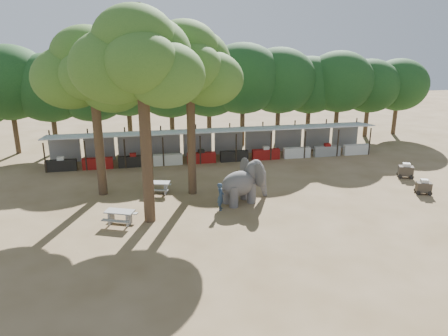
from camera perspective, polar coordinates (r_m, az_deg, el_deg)
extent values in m
plane|color=brown|center=(25.13, 4.45, -7.63)|extent=(100.00, 100.00, 0.00)
cube|color=#B0B3B8|center=(37.32, -1.12, 4.94)|extent=(28.00, 2.99, 0.39)
cylinder|color=#2D2319|center=(36.38, -20.68, 1.34)|extent=(0.12, 0.12, 2.40)
cylinder|color=#2D2319|center=(38.90, -20.10, 2.72)|extent=(0.12, 0.12, 2.80)
cube|color=black|center=(36.82, -20.49, 0.32)|extent=(2.38, 0.50, 0.90)
cube|color=gray|center=(38.95, -20.05, 2.13)|extent=(2.52, 0.12, 2.00)
cylinder|color=#2D2319|center=(35.99, -16.29, 1.61)|extent=(0.12, 0.12, 2.40)
cylinder|color=#2D2319|center=(38.54, -15.99, 2.98)|extent=(0.12, 0.12, 2.80)
cube|color=maroon|center=(36.43, -16.16, 0.58)|extent=(2.38, 0.50, 0.90)
cube|color=gray|center=(38.59, -15.95, 2.39)|extent=(2.52, 0.12, 2.00)
cylinder|color=#2D2319|center=(35.82, -11.84, 1.87)|extent=(0.12, 0.12, 2.40)
cylinder|color=#2D2319|center=(38.38, -11.83, 3.24)|extent=(0.12, 0.12, 2.80)
cube|color=black|center=(36.26, -11.76, 0.84)|extent=(2.38, 0.50, 0.90)
cube|color=gray|center=(38.43, -11.79, 2.64)|extent=(2.52, 0.12, 2.00)
cylinder|color=#2D2319|center=(35.87, -7.36, 2.13)|extent=(0.12, 0.12, 2.40)
cylinder|color=#2D2319|center=(38.42, -7.65, 3.47)|extent=(0.12, 0.12, 2.80)
cube|color=silver|center=(36.31, -7.35, 1.09)|extent=(2.38, 0.50, 0.90)
cube|color=gray|center=(38.47, -7.62, 2.88)|extent=(2.52, 0.12, 2.00)
cylinder|color=#2D2319|center=(36.13, -2.93, 2.37)|extent=(0.12, 0.12, 2.40)
cylinder|color=#2D2319|center=(38.67, -3.50, 3.69)|extent=(0.12, 0.12, 2.80)
cube|color=maroon|center=(36.57, -2.97, 1.34)|extent=(2.38, 0.50, 0.90)
cube|color=gray|center=(38.72, -3.48, 3.10)|extent=(2.52, 0.12, 2.00)
cylinder|color=#2D2319|center=(36.61, 1.42, 2.59)|extent=(0.12, 0.12, 2.40)
cylinder|color=#2D2319|center=(39.12, 0.57, 3.88)|extent=(0.12, 0.12, 2.80)
cube|color=black|center=(37.04, 1.33, 1.57)|extent=(2.38, 0.50, 0.90)
cube|color=gray|center=(39.16, 0.59, 3.30)|extent=(2.52, 0.12, 2.00)
cylinder|color=#2D2319|center=(37.29, 5.63, 2.79)|extent=(0.12, 0.12, 2.40)
cylinder|color=#2D2319|center=(39.75, 4.54, 4.06)|extent=(0.12, 0.12, 2.80)
cube|color=maroon|center=(37.72, 5.49, 1.79)|extent=(2.38, 0.50, 0.90)
cube|color=gray|center=(39.80, 4.55, 3.48)|extent=(2.52, 0.12, 2.00)
cylinder|color=#2D2319|center=(38.16, 9.67, 2.97)|extent=(0.12, 0.12, 2.40)
cylinder|color=#2D2319|center=(40.58, 8.37, 4.20)|extent=(0.12, 0.12, 2.80)
cube|color=silver|center=(38.58, 9.49, 1.99)|extent=(2.38, 0.50, 0.90)
cube|color=gray|center=(40.62, 8.37, 3.64)|extent=(2.52, 0.12, 2.00)
cylinder|color=#2D2319|center=(39.22, 13.51, 3.13)|extent=(0.12, 0.12, 2.40)
cylinder|color=#2D2319|center=(41.57, 12.03, 4.32)|extent=(0.12, 0.12, 2.80)
cube|color=gray|center=(39.63, 13.29, 2.17)|extent=(2.38, 0.50, 0.90)
cube|color=gray|center=(41.62, 12.02, 3.77)|extent=(2.52, 0.12, 2.00)
cylinder|color=#2D2319|center=(40.44, 17.14, 3.26)|extent=(0.12, 0.12, 2.40)
cylinder|color=#2D2319|center=(42.73, 15.50, 4.42)|extent=(0.12, 0.12, 2.80)
cube|color=silver|center=(40.84, 16.89, 2.33)|extent=(2.38, 0.50, 0.90)
cube|color=gray|center=(42.77, 15.49, 3.89)|extent=(2.52, 0.12, 2.00)
cylinder|color=#332316|center=(29.65, -16.19, 5.06)|extent=(0.60, 0.60, 9.20)
cone|color=#332316|center=(29.05, -16.98, 13.94)|extent=(0.57, 0.57, 2.88)
ellipsoid|color=#2A5319|center=(29.62, -19.42, 11.08)|extent=(4.80, 4.80, 3.94)
ellipsoid|color=#2A5319|center=(28.51, -14.34, 10.49)|extent=(4.20, 4.20, 3.44)
ellipsoid|color=#2A5319|center=(30.17, -16.27, 12.62)|extent=(5.20, 5.20, 4.26)
ellipsoid|color=#2A5319|center=(27.84, -17.03, 11.56)|extent=(3.80, 3.80, 3.12)
ellipsoid|color=#2A5319|center=(29.28, -17.55, 13.95)|extent=(4.40, 4.40, 3.61)
cylinder|color=#332316|center=(24.50, -10.23, 4.37)|extent=(0.64, 0.64, 10.40)
cone|color=#332316|center=(23.88, -10.93, 16.60)|extent=(0.61, 0.61, 3.25)
ellipsoid|color=#2A5319|center=(24.27, -14.11, 12.72)|extent=(4.80, 4.80, 3.94)
ellipsoid|color=#2A5319|center=(23.42, -7.64, 11.94)|extent=(4.20, 4.20, 3.44)
ellipsoid|color=#2A5319|center=(25.01, -10.35, 14.46)|extent=(5.20, 5.20, 4.26)
ellipsoid|color=#2A5319|center=(22.63, -10.71, 13.37)|extent=(3.80, 3.80, 3.12)
ellipsoid|color=#2A5319|center=(24.08, -11.66, 16.19)|extent=(4.40, 4.40, 3.61)
cylinder|color=#332316|center=(28.67, -4.33, 5.71)|extent=(0.56, 0.56, 9.60)
cone|color=#332316|center=(28.08, -4.56, 15.33)|extent=(0.53, 0.53, 3.00)
ellipsoid|color=#2A5319|center=(28.34, -7.44, 12.35)|extent=(4.80, 4.80, 3.94)
ellipsoid|color=#2A5319|center=(27.78, -1.81, 11.55)|extent=(4.20, 4.20, 3.44)
ellipsoid|color=#2A5319|center=(29.24, -4.37, 13.78)|extent=(5.20, 5.20, 4.26)
ellipsoid|color=#2A5319|center=(26.86, -4.17, 12.80)|extent=(3.80, 3.80, 3.12)
ellipsoid|color=#2A5319|center=(28.24, -5.23, 15.25)|extent=(4.40, 4.40, 3.61)
cylinder|color=#332316|center=(43.11, -24.81, 4.18)|extent=(0.44, 0.44, 3.74)
ellipsoid|color=black|center=(42.51, -25.44, 8.97)|extent=(6.46, 5.95, 5.61)
cylinder|color=#332316|center=(42.42, -20.44, 4.51)|extent=(0.44, 0.44, 3.74)
ellipsoid|color=black|center=(41.81, -20.97, 9.39)|extent=(6.46, 5.95, 5.61)
cylinder|color=#332316|center=(41.99, -15.94, 4.82)|extent=(0.44, 0.44, 3.74)
ellipsoid|color=black|center=(41.38, -16.37, 9.76)|extent=(6.46, 5.95, 5.61)
cylinder|color=#332316|center=(41.82, -11.38, 5.10)|extent=(0.44, 0.44, 3.74)
ellipsoid|color=black|center=(41.20, -11.69, 10.07)|extent=(6.46, 5.95, 5.61)
cylinder|color=#332316|center=(41.92, -6.81, 5.36)|extent=(0.44, 0.44, 3.74)
ellipsoid|color=black|center=(41.30, -7.00, 10.32)|extent=(6.46, 5.95, 5.61)
cylinder|color=#332316|center=(42.28, -2.28, 5.57)|extent=(0.44, 0.44, 3.74)
ellipsoid|color=black|center=(41.66, -2.35, 10.49)|extent=(6.46, 5.95, 5.61)
cylinder|color=#332316|center=(42.89, 2.14, 5.75)|extent=(0.44, 0.44, 3.74)
ellipsoid|color=black|center=(42.29, 2.20, 10.60)|extent=(6.46, 5.95, 5.61)
cylinder|color=#332316|center=(43.75, 6.42, 5.89)|extent=(0.44, 0.44, 3.74)
ellipsoid|color=black|center=(43.16, 6.59, 10.64)|extent=(6.46, 5.95, 5.61)
cylinder|color=#332316|center=(44.85, 10.52, 5.99)|extent=(0.44, 0.44, 3.74)
ellipsoid|color=black|center=(44.27, 10.78, 10.63)|extent=(6.46, 5.95, 5.61)
cylinder|color=#332316|center=(46.15, 14.40, 6.06)|extent=(0.44, 0.44, 3.74)
ellipsoid|color=black|center=(45.59, 14.75, 10.56)|extent=(6.46, 5.95, 5.61)
cylinder|color=#332316|center=(47.66, 18.05, 6.10)|extent=(0.44, 0.44, 3.74)
ellipsoid|color=black|center=(47.12, 18.48, 10.45)|extent=(6.46, 5.95, 5.61)
cylinder|color=#332316|center=(49.35, 21.47, 6.12)|extent=(0.44, 0.44, 3.74)
ellipsoid|color=black|center=(48.82, 21.96, 10.31)|extent=(6.46, 5.95, 5.61)
ellipsoid|color=#494647|center=(27.91, 2.03, -2.04)|extent=(2.87, 2.28, 1.62)
cylinder|color=#494647|center=(27.47, 1.28, -3.77)|extent=(0.75, 0.75, 1.36)
cylinder|color=#494647|center=(28.07, 0.40, -3.28)|extent=(0.75, 0.75, 1.36)
cylinder|color=#494647|center=(28.21, 3.61, -3.21)|extent=(0.75, 0.75, 1.36)
cylinder|color=#494647|center=(28.80, 2.72, -2.75)|extent=(0.75, 0.75, 1.36)
ellipsoid|color=#494647|center=(28.38, 4.03, -0.50)|extent=(1.70, 1.55, 1.50)
ellipsoid|color=#494647|center=(27.68, 4.54, -0.91)|extent=(0.67, 1.23, 1.54)
ellipsoid|color=#494647|center=(28.80, 2.80, -0.12)|extent=(0.67, 1.23, 1.54)
cone|color=#494647|center=(29.14, 5.15, -2.20)|extent=(0.80, 0.80, 1.70)
imported|color=#26384C|center=(26.99, -0.45, -3.73)|extent=(0.57, 0.72, 1.74)
cube|color=gray|center=(25.76, -13.49, -5.53)|extent=(1.80, 1.33, 0.07)
cube|color=gray|center=(26.14, -14.52, -6.23)|extent=(0.35, 0.65, 0.76)
cube|color=gray|center=(25.70, -12.31, -6.48)|extent=(0.35, 0.65, 0.76)
cube|color=gray|center=(25.39, -13.99, -6.73)|extent=(1.62, 0.87, 0.05)
cube|color=gray|center=(26.38, -12.90, -5.69)|extent=(1.62, 0.87, 0.05)
cube|color=gray|center=(30.01, -8.66, -1.90)|extent=(1.75, 1.13, 0.06)
cube|color=gray|center=(30.25, -9.62, -2.58)|extent=(0.26, 0.65, 0.75)
cube|color=gray|center=(30.04, -7.62, -2.64)|extent=(0.26, 0.65, 0.75)
cube|color=gray|center=(29.57, -8.86, -2.87)|extent=(1.63, 0.66, 0.05)
cube|color=gray|center=(30.66, -8.41, -2.09)|extent=(1.63, 0.66, 0.05)
cube|color=#322920|center=(32.65, 24.62, -2.28)|extent=(1.10, 0.87, 0.67)
cylinder|color=black|center=(32.37, 24.03, -3.00)|extent=(0.29, 0.15, 0.29)
cylinder|color=black|center=(32.58, 25.34, -3.04)|extent=(0.29, 0.15, 0.29)
cylinder|color=black|center=(32.94, 23.77, -2.62)|extent=(0.29, 0.15, 0.29)
cylinder|color=black|center=(33.15, 25.05, -2.66)|extent=(0.29, 0.15, 0.29)
cube|color=silver|center=(32.52, 24.72, -1.56)|extent=(0.58, 0.53, 0.24)
cube|color=#322920|center=(35.66, 22.65, -0.35)|extent=(1.21, 0.99, 0.73)
cylinder|color=black|center=(35.37, 22.00, -1.04)|extent=(0.31, 0.18, 0.31)
cylinder|color=black|center=(35.52, 23.33, -1.12)|extent=(0.31, 0.18, 0.31)
cylinder|color=black|center=(36.01, 21.84, -0.70)|extent=(0.31, 0.18, 0.31)
cylinder|color=black|center=(36.17, 23.14, -0.78)|extent=(0.31, 0.18, 0.31)
cube|color=silver|center=(35.53, 22.74, 0.37)|extent=(0.64, 0.59, 0.26)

